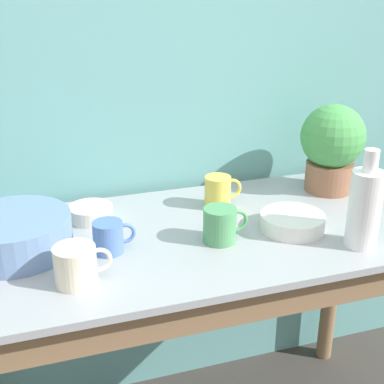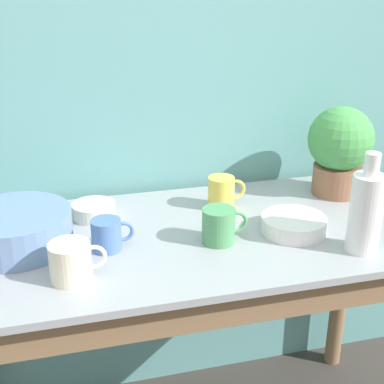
% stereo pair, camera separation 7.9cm
% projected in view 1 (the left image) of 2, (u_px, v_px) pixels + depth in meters
% --- Properties ---
extents(wall_back, '(6.00, 0.05, 2.40)m').
position_uv_depth(wall_back, '(155.00, 61.00, 1.63)').
color(wall_back, '#609E9E').
rests_on(wall_back, ground_plane).
extents(counter_table, '(1.40, 0.63, 0.79)m').
position_uv_depth(counter_table, '(195.00, 285.00, 1.50)').
color(counter_table, '#846647').
rests_on(counter_table, ground_plane).
extents(potted_plant, '(0.20, 0.20, 0.28)m').
position_uv_depth(potted_plant, '(332.00, 145.00, 1.69)').
color(potted_plant, '#8C5B42').
rests_on(potted_plant, counter_table).
extents(bowl_wash_large, '(0.29, 0.29, 0.10)m').
position_uv_depth(bowl_wash_large, '(15.00, 234.00, 1.35)').
color(bowl_wash_large, '#6684B2').
rests_on(bowl_wash_large, counter_table).
extents(bottle_tall, '(0.08, 0.08, 0.26)m').
position_uv_depth(bottle_tall, '(365.00, 207.00, 1.36)').
color(bottle_tall, white).
rests_on(bottle_tall, counter_table).
extents(mug_yellow, '(0.12, 0.08, 0.10)m').
position_uv_depth(mug_yellow, '(219.00, 192.00, 1.61)').
color(mug_yellow, '#E5CC4C').
rests_on(mug_yellow, counter_table).
extents(mug_cream, '(0.13, 0.10, 0.09)m').
position_uv_depth(mug_cream, '(76.00, 265.00, 1.21)').
color(mug_cream, beige).
rests_on(mug_cream, counter_table).
extents(mug_blue, '(0.11, 0.08, 0.08)m').
position_uv_depth(mug_blue, '(109.00, 237.00, 1.35)').
color(mug_blue, '#4C70B7').
rests_on(mug_blue, counter_table).
extents(mug_green, '(0.12, 0.09, 0.09)m').
position_uv_depth(mug_green, '(221.00, 225.00, 1.40)').
color(mug_green, '#4C935B').
rests_on(mug_green, counter_table).
extents(bowl_small_enamel_white, '(0.18, 0.18, 0.04)m').
position_uv_depth(bowl_small_enamel_white, '(292.00, 222.00, 1.47)').
color(bowl_small_enamel_white, silver).
rests_on(bowl_small_enamel_white, counter_table).
extents(bowl_small_cream, '(0.13, 0.13, 0.04)m').
position_uv_depth(bowl_small_cream, '(91.00, 213.00, 1.53)').
color(bowl_small_cream, beige).
rests_on(bowl_small_cream, counter_table).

